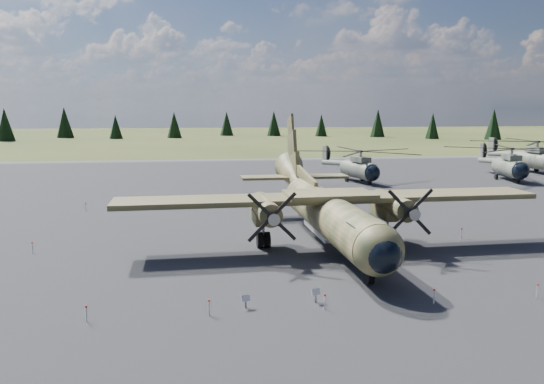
{
  "coord_description": "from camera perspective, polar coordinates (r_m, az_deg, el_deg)",
  "views": [
    {
      "loc": [
        -4.28,
        -39.27,
        10.42
      ],
      "look_at": [
        1.31,
        2.0,
        3.81
      ],
      "focal_mm": 35.0,
      "sensor_mm": 36.0,
      "label": 1
    }
  ],
  "objects": [
    {
      "name": "apron",
      "position": [
        50.54,
        -2.7,
        -2.9
      ],
      "size": [
        120.0,
        120.0,
        0.04
      ],
      "primitive_type": "cube",
      "color": "#535357",
      "rests_on": "ground"
    },
    {
      "name": "helicopter_far",
      "position": [
        96.1,
        26.43,
        4.07
      ],
      "size": [
        21.53,
        24.78,
        5.23
      ],
      "rotation": [
        0.0,
        0.0,
        0.05
      ],
      "color": "slate",
      "rests_on": "ground"
    },
    {
      "name": "ground",
      "position": [
        40.85,
        -1.46,
        -5.77
      ],
      "size": [
        500.0,
        500.0,
        0.0
      ],
      "primitive_type": "plane",
      "color": "brown",
      "rests_on": "ground"
    },
    {
      "name": "treeline",
      "position": [
        39.63,
        -4.28,
        0.92
      ],
      "size": [
        335.34,
        338.34,
        10.97
      ],
      "color": "black",
      "rests_on": "ground"
    },
    {
      "name": "transport_plane",
      "position": [
        41.15,
        5.72,
        -1.4
      ],
      "size": [
        31.75,
        28.87,
        10.48
      ],
      "rotation": [
        0.0,
        0.0,
        0.03
      ],
      "color": "#3A4324",
      "rests_on": "ground"
    },
    {
      "name": "barrier_fence",
      "position": [
        40.61,
        -2.1,
        -5.12
      ],
      "size": [
        33.12,
        29.62,
        0.85
      ],
      "color": "silver",
      "rests_on": "ground"
    },
    {
      "name": "info_placard_left",
      "position": [
        28.42,
        -2.86,
        -11.48
      ],
      "size": [
        0.49,
        0.31,
        0.71
      ],
      "rotation": [
        0.0,
        0.0,
        0.27
      ],
      "color": "gray",
      "rests_on": "ground"
    },
    {
      "name": "helicopter_mid",
      "position": [
        84.04,
        24.23,
        3.43
      ],
      "size": [
        21.6,
        23.44,
        4.8
      ],
      "rotation": [
        0.0,
        0.0,
        -0.16
      ],
      "color": "slate",
      "rests_on": "ground"
    },
    {
      "name": "info_placard_right",
      "position": [
        29.21,
        4.73,
        -10.8
      ],
      "size": [
        0.55,
        0.35,
        0.8
      ],
      "rotation": [
        0.0,
        0.0,
        0.29
      ],
      "color": "gray",
      "rests_on": "ground"
    },
    {
      "name": "helicopter_near",
      "position": [
        75.88,
        9.33,
        3.47
      ],
      "size": [
        21.76,
        22.89,
        4.58
      ],
      "rotation": [
        0.0,
        0.0,
        0.24
      ],
      "color": "slate",
      "rests_on": "ground"
    }
  ]
}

